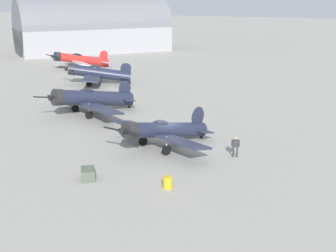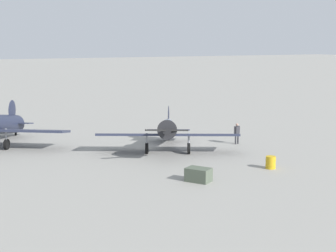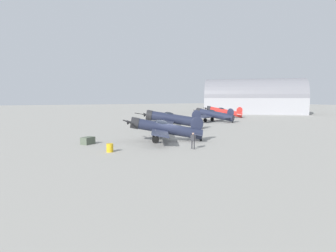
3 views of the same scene
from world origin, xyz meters
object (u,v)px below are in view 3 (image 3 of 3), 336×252
object	(u,v)px
airplane_foreground	(164,128)
fuel_drum	(110,148)
airplane_mid_apron	(171,119)
airplane_outer_stand	(223,112)
equipment_crate	(88,141)
ground_crew_mechanic	(193,139)
airplane_far_line	(213,115)

from	to	relation	value
airplane_foreground	fuel_drum	xyz separation A→B (m)	(7.76, 3.43, -1.12)
airplane_foreground	airplane_mid_apron	bearing A→B (deg)	-96.45
airplane_foreground	airplane_mid_apron	world-z (taller)	airplane_mid_apron
airplane_mid_apron	fuel_drum	size ratio (longest dim) A/B	14.21
airplane_outer_stand	equipment_crate	size ratio (longest dim) A/B	5.45
airplane_foreground	airplane_outer_stand	distance (m)	44.08
fuel_drum	airplane_outer_stand	bearing A→B (deg)	-142.26
ground_crew_mechanic	airplane_mid_apron	bearing A→B (deg)	49.73
airplane_outer_stand	fuel_drum	distance (m)	52.28
airplane_foreground	equipment_crate	distance (m)	8.72
airplane_far_line	fuel_drum	size ratio (longest dim) A/B	12.51
airplane_mid_apron	airplane_far_line	xyz separation A→B (m)	(-14.95, -7.70, -0.10)
fuel_drum	ground_crew_mechanic	bearing A→B (deg)	161.04
airplane_foreground	airplane_outer_stand	world-z (taller)	airplane_outer_stand
airplane_mid_apron	airplane_far_line	size ratio (longest dim) A/B	1.14
equipment_crate	airplane_mid_apron	bearing A→B (deg)	-150.39
airplane_mid_apron	fuel_drum	bearing A→B (deg)	77.26
airplane_outer_stand	ground_crew_mechanic	xyz separation A→B (m)	(33.65, 34.63, -0.54)
airplane_foreground	ground_crew_mechanic	distance (m)	6.09
equipment_crate	fuel_drum	bearing A→B (deg)	95.93
ground_crew_mechanic	equipment_crate	xyz separation A→B (m)	(8.27, -8.31, -0.60)
airplane_far_line	ground_crew_mechanic	size ratio (longest dim) A/B	6.09
airplane_foreground	airplane_outer_stand	xyz separation A→B (m)	(-33.58, -28.56, 0.02)
airplane_foreground	airplane_mid_apron	size ratio (longest dim) A/B	0.88
airplane_outer_stand	airplane_far_line	bearing A→B (deg)	82.12
airplane_outer_stand	ground_crew_mechanic	world-z (taller)	airplane_outer_stand
airplane_foreground	airplane_mid_apron	xyz separation A→B (m)	(-7.72, -11.38, 0.15)
airplane_foreground	fuel_drum	size ratio (longest dim) A/B	12.44
airplane_outer_stand	equipment_crate	bearing A→B (deg)	73.22
airplane_foreground	airplane_far_line	xyz separation A→B (m)	(-22.67, -19.08, 0.04)
airplane_outer_stand	equipment_crate	world-z (taller)	airplane_outer_stand
airplane_mid_apron	airplane_outer_stand	world-z (taller)	airplane_mid_apron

